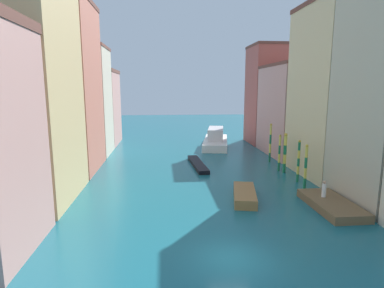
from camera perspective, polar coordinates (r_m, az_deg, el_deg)
The scene contains 18 objects.
ground_plane at distance 42.35m, azimuth -0.06°, elevation -3.26°, with size 154.00×154.00×0.00m, color #196070.
building_left_1 at distance 30.14m, azimuth -27.50°, elevation 11.76°, with size 6.56×10.33×22.41m.
building_left_2 at distance 40.05m, azimuth -21.70°, elevation 9.48°, with size 6.56×10.19×19.65m.
building_left_3 at distance 49.08m, azimuth -18.53°, elevation 7.32°, with size 6.56×7.85×15.71m.
building_left_4 at distance 57.88m, azimuth -16.47°, elevation 6.36°, with size 6.56×9.83×12.89m.
building_right_2 at distance 38.40m, azimuth 24.05°, elevation 8.74°, with size 6.56×10.19×18.86m.
building_right_3 at distance 48.63m, azimuth 17.33°, elevation 5.87°, with size 6.56×12.11×13.17m.
building_right_4 at distance 58.10m, azimuth 13.55°, elevation 8.61°, with size 6.56×8.11×17.16m.
waterfront_dock at distance 28.68m, azimuth 23.82°, elevation -9.97°, with size 3.02×6.52×0.67m.
person_on_dock at distance 29.09m, azimuth 22.69°, elevation -7.57°, with size 0.36×0.36×1.40m.
mooring_pole_0 at distance 32.67m, azimuth 19.80°, elevation -3.79°, with size 0.30×0.30×4.42m.
mooring_pole_1 at distance 34.75m, azimuth 18.63°, elevation -2.88°, with size 0.28×0.28×4.48m.
mooring_pole_2 at distance 38.14m, azimuth 16.39°, elevation -1.49°, with size 0.39×0.39×4.65m.
mooring_pole_3 at distance 38.71m, azimuth 15.47°, elevation -1.52°, with size 0.27×0.27×4.37m.
mooring_pole_4 at distance 43.19m, azimuth 13.93°, elevation 0.26°, with size 0.28×0.28×5.17m.
vaporetto_white at distance 53.88m, azimuth 4.29°, elevation 0.82°, with size 6.12×12.72×3.11m.
gondola_black at distance 40.18m, azimuth 1.03°, elevation -3.65°, with size 1.88×8.75×0.47m.
motorboat_0 at distance 28.72m, azimuth 9.46°, elevation -9.04°, with size 2.95×5.69×0.82m.
Camera 1 is at (-3.81, -16.55, 9.70)m, focal length 29.59 mm.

